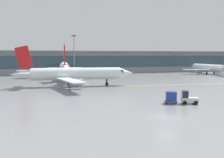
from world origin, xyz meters
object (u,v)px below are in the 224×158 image
object	(u,v)px
gate_airplane_1	(64,68)
gate_airplane_2	(209,68)
baggage_tug	(188,98)
apron_light_mast_1	(74,53)
taxiing_regional_jet	(75,74)
cargo_dolly_lead	(171,97)

from	to	relation	value
gate_airplane_1	gate_airplane_2	world-z (taller)	gate_airplane_1
gate_airplane_2	baggage_tug	size ratio (longest dim) A/B	8.98
gate_airplane_2	apron_light_mast_1	world-z (taller)	apron_light_mast_1
gate_airplane_2	taxiing_regional_jet	distance (m)	64.56
taxiing_regional_jet	apron_light_mast_1	size ratio (longest dim) A/B	1.94
gate_airplane_1	baggage_tug	distance (m)	55.11
gate_airplane_1	apron_light_mast_1	xyz separation A→B (m)	(5.40, 14.44, 5.24)
gate_airplane_1	cargo_dolly_lead	world-z (taller)	gate_airplane_1
gate_airplane_1	apron_light_mast_1	distance (m)	16.29
gate_airplane_2	taxiing_regional_jet	world-z (taller)	taxiing_regional_jet
cargo_dolly_lead	apron_light_mast_1	bearing A→B (deg)	118.26
gate_airplane_1	cargo_dolly_lead	bearing A→B (deg)	-162.02
taxiing_regional_jet	gate_airplane_1	bearing A→B (deg)	95.33
gate_airplane_1	gate_airplane_2	bearing A→B (deg)	-84.68
gate_airplane_2	cargo_dolly_lead	xyz separation A→B (m)	(-47.42, -52.33, -1.57)
taxiing_regional_jet	cargo_dolly_lead	world-z (taller)	taxiing_regional_jet
baggage_tug	cargo_dolly_lead	xyz separation A→B (m)	(-2.50, 1.04, 0.16)
gate_airplane_1	gate_airplane_2	xyz separation A→B (m)	(59.35, 0.25, -0.75)
cargo_dolly_lead	baggage_tug	bearing A→B (deg)	-0.00
baggage_tug	gate_airplane_2	bearing A→B (deg)	72.57
gate_airplane_1	cargo_dolly_lead	distance (m)	53.48
cargo_dolly_lead	taxiing_regional_jet	bearing A→B (deg)	136.56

